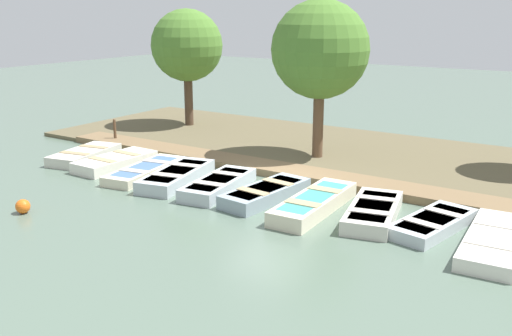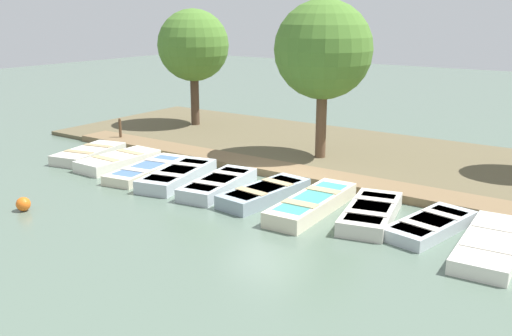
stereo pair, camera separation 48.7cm
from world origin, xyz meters
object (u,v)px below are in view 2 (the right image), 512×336
Objects in this scene: rowboat_6 at (312,204)px; rowboat_8 at (430,225)px; rowboat_2 at (147,170)px; park_tree_far_left at (193,46)px; mooring_post_near at (120,131)px; rowboat_7 at (371,213)px; rowboat_9 at (492,244)px; rowboat_0 at (89,153)px; park_tree_left at (323,50)px; rowboat_3 at (178,175)px; rowboat_1 at (119,160)px; rowboat_5 at (265,193)px; rowboat_4 at (218,184)px; buoy at (23,204)px.

rowboat_6 is 1.22× the size of rowboat_8.
park_tree_far_left is at bearing -160.11° from rowboat_2.
rowboat_7 is at bearing 78.57° from mooring_post_near.
rowboat_9 is at bearing 79.80° from mooring_post_near.
park_tree_left is (-4.47, 7.07, 3.70)m from rowboat_0.
rowboat_3 is 6.19m from mooring_post_near.
mooring_post_near is at bearing -113.82° from rowboat_7.
rowboat_3 is at bearing 87.19° from rowboat_1.
rowboat_8 is (-0.36, 9.28, -0.00)m from rowboat_2.
rowboat_3 is at bearing -82.42° from rowboat_5.
park_tree_left is at bearing -117.40° from rowboat_8.
mooring_post_near reaches higher than rowboat_6.
rowboat_4 is (0.00, 1.63, -0.01)m from rowboat_3.
rowboat_5 is 8.05× the size of buoy.
rowboat_0 is at bearing -106.28° from rowboat_3.
rowboat_3 is 8.83× the size of buoy.
rowboat_0 is 0.86× the size of rowboat_2.
park_tree_far_left reaches higher than rowboat_1.
park_tree_far_left is (-6.79, -6.71, 3.47)m from rowboat_4.
rowboat_0 is at bearing -94.74° from rowboat_9.
rowboat_5 is 6.17m from rowboat_9.
rowboat_1 is 2.95m from rowboat_3.
rowboat_6 is at bearing 55.62° from park_tree_far_left.
mooring_post_near is at bearing -106.61° from rowboat_6.
rowboat_6 is 12.48m from park_tree_far_left.
rowboat_7 is at bearing 78.51° from rowboat_0.
rowboat_8 is at bearing 92.38° from rowboat_1.
mooring_post_near is 2.65× the size of buoy.
rowboat_0 reaches higher than rowboat_9.
rowboat_6 is (0.29, 9.41, 0.02)m from rowboat_0.
rowboat_8 is (-0.32, 4.65, -0.04)m from rowboat_5.
rowboat_7 is at bearing 82.88° from rowboat_2.
rowboat_5 reaches higher than rowboat_1.
park_tree_left is at bearing 140.28° from rowboat_3.
rowboat_3 reaches higher than rowboat_4.
rowboat_0 is at bearing -91.96° from rowboat_1.
rowboat_9 is (0.07, 6.17, -0.03)m from rowboat_5.
rowboat_6 reaches higher than buoy.
mooring_post_near is (-2.68, -10.37, 0.30)m from rowboat_6.
rowboat_6 reaches higher than rowboat_9.
rowboat_0 is at bearing -103.49° from rowboat_2.
buoy is 0.07× the size of park_tree_left.
buoy is at bearing -32.28° from rowboat_3.
rowboat_6 is (0.19, 7.75, 0.02)m from rowboat_1.
rowboat_8 is 7.63× the size of buoy.
rowboat_2 is 3.02m from rowboat_4.
mooring_post_near reaches higher than rowboat_2.
park_tree_far_left reaches higher than rowboat_3.
rowboat_1 is at bearing -94.46° from rowboat_9.
park_tree_far_left reaches higher than rowboat_4.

